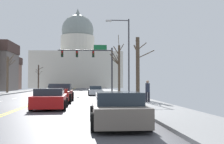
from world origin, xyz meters
TOP-DOWN VIEW (x-y plane):
  - ground at (0.00, -0.00)m, footprint 20.00×180.00m
  - signal_gantry at (4.81, 17.15)m, footprint 7.91×0.41m
  - street_lamp_right at (7.89, 4.24)m, footprint 2.36×0.24m
  - capitol_building at (0.00, 77.92)m, footprint 31.03×19.45m
  - sedan_near_00 at (5.11, 13.91)m, footprint 1.96×4.36m
  - sedan_near_01 at (1.65, 6.51)m, footprint 2.14×4.53m
  - pickup_truck_near_02 at (1.80, 1.22)m, footprint 2.22×5.66m
  - sedan_near_03 at (1.88, -5.06)m, footprint 2.22×4.52m
  - sedan_near_04 at (5.38, -12.15)m, footprint 2.06×4.43m
  - sedan_oncoming_00 at (-1.65, 23.58)m, footprint 2.02×4.55m
  - sedan_oncoming_01 at (-1.82, 36.03)m, footprint 2.17×4.41m
  - bare_tree_00 at (9.00, 3.67)m, footprint 2.19×2.24m
  - bare_tree_01 at (-8.52, 21.94)m, footprint 2.03×2.40m
  - bare_tree_02 at (7.95, 11.40)m, footprint 1.78×2.10m
  - bare_tree_03 at (-8.25, 46.67)m, footprint 1.92×0.91m
  - pedestrian_00 at (8.84, -1.47)m, footprint 0.35×0.34m

SIDE VIEW (x-z plane):
  - ground at x=0.00m, z-range -0.08..0.12m
  - sedan_oncoming_01 at x=-1.82m, z-range -0.05..1.15m
  - sedan_near_01 at x=1.65m, z-range -0.03..1.15m
  - sedan_oncoming_00 at x=-1.65m, z-range -0.04..1.20m
  - sedan_near_00 at x=5.11m, z-range -0.03..1.21m
  - sedan_near_04 at x=5.38m, z-range -0.04..1.23m
  - sedan_near_03 at x=1.88m, z-range -0.04..1.23m
  - pickup_truck_near_02 at x=1.80m, z-range -0.07..1.48m
  - pedestrian_00 at x=8.84m, z-range 0.23..1.91m
  - bare_tree_00 at x=9.00m, z-range 0.26..6.17m
  - bare_tree_03 at x=-8.25m, z-range 0.24..6.25m
  - bare_tree_01 at x=-8.52m, z-range 0.23..6.27m
  - bare_tree_02 at x=7.95m, z-range -0.12..7.24m
  - street_lamp_right at x=7.89m, z-range 0.88..8.70m
  - signal_gantry at x=4.81m, z-range 1.70..8.73m
  - capitol_building at x=0.00m, z-range -5.12..23.95m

